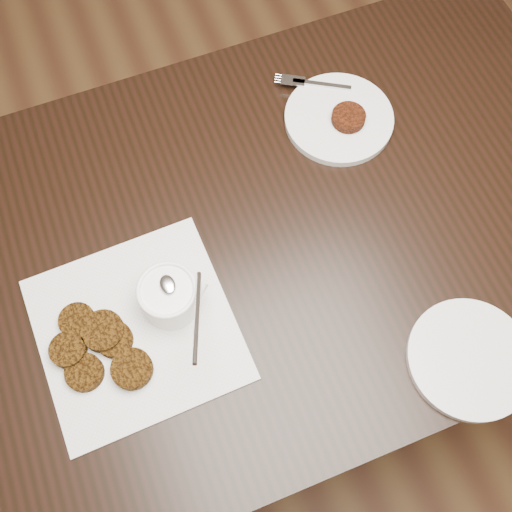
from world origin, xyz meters
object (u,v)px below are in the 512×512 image
Objects in this scene: sauce_ramekin at (166,289)px; plate_with_patty at (339,116)px; table at (274,299)px; napkin at (136,329)px; plate_empty at (470,359)px.

plate_with_patty is at bearing 29.59° from sauce_ramekin.
napkin reaches higher than table.
table is 0.48m from napkin.
table is 0.46m from plate_with_patty.
table is 0.54m from plate_empty.
plate_with_patty is (0.47, 0.25, 0.01)m from napkin.
napkin is 0.53m from plate_empty.
napkin is (-0.29, -0.09, 0.38)m from table.
plate_empty is at bearing -26.95° from napkin.
napkin is 1.51× the size of plate_with_patty.
plate_with_patty reaches higher than napkin.
table is 4.14× the size of napkin.
plate_empty is (0.47, -0.24, 0.00)m from napkin.
sauce_ramekin is 0.67× the size of plate_empty.
table is 9.70× the size of sauce_ramekin.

